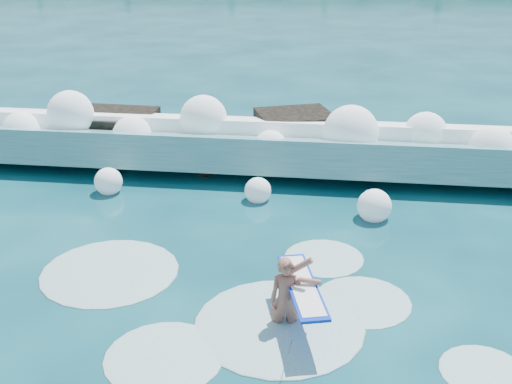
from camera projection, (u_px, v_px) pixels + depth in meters
The scene contains 6 objects.
ground at pixel (169, 282), 12.89m from camera, with size 200.00×200.00×0.00m, color #07303C.
breaking_wave at pixel (244, 147), 18.72m from camera, with size 19.40×2.96×1.67m.
rock_cluster at pixel (194, 138), 19.77m from camera, with size 8.38×3.59×1.53m.
surfer_with_board at pixel (289, 297), 11.27m from camera, with size 1.14×2.83×1.61m.
wave_spray at pixel (252, 134), 18.30m from camera, with size 14.73×4.62×2.20m.
surf_foam at pixel (229, 305), 12.12m from camera, with size 9.23×5.64×0.16m.
Camera 1 is at (3.17, -10.83, 6.71)m, focal length 45.00 mm.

